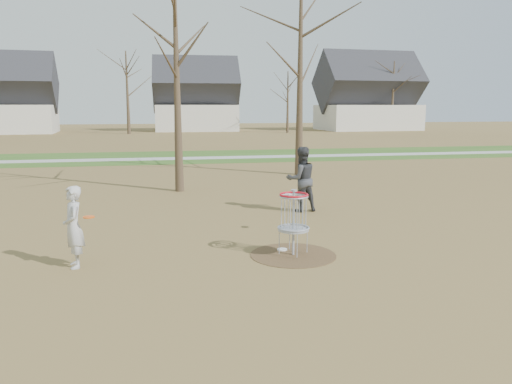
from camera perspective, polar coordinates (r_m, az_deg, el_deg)
The scene contains 11 objects.
ground at distance 10.52m, azimuth 4.26°, elevation -7.20°, with size 160.00×160.00×0.00m, color brown.
green_band at distance 30.97m, azimuth -5.95°, elevation 4.07°, with size 160.00×8.00×0.01m, color #2D5119.
footpath at distance 29.98m, azimuth -5.78°, elevation 3.90°, with size 160.00×1.50×0.01m, color #9E9E99.
dirt_circle at distance 10.52m, azimuth 4.26°, elevation -7.17°, with size 1.80×1.80×0.01m, color #47331E.
player_standing at distance 10.15m, azimuth -20.13°, elevation -3.79°, with size 0.58×0.38×1.58m, color #BABABA.
player_throwing at distance 14.68m, azimuth 5.19°, elevation 1.46°, with size 0.93×0.72×1.91m, color #393B3F.
disc_grounded at distance 10.84m, azimuth 3.01°, elevation -6.57°, with size 0.22×0.22×0.02m, color white.
discs_in_play at distance 10.83m, azimuth -5.45°, elevation -1.27°, with size 4.72×2.05×0.07m.
disc_golf_basket at distance 10.29m, azimuth 4.32°, elevation -2.33°, with size 0.64×0.64×1.35m.
bare_trees at distance 45.77m, azimuth -5.47°, elevation 12.61°, with size 52.62×44.98×9.00m.
houses_row at distance 62.66m, azimuth -4.59°, elevation 10.19°, with size 56.51×10.01×7.26m.
Camera 1 is at (-2.66, -9.71, 3.07)m, focal length 35.00 mm.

